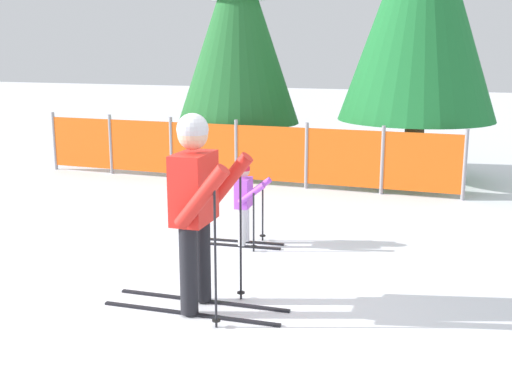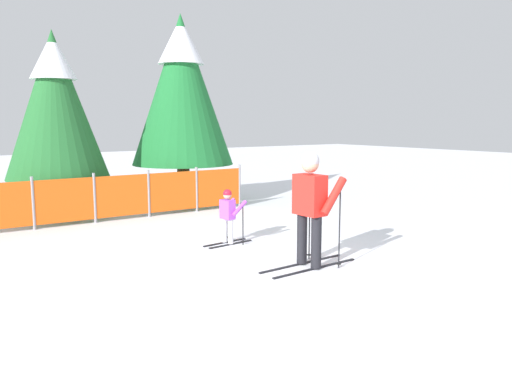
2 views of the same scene
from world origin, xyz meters
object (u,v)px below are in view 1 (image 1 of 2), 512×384
(skier_adult, at_px, (196,196))
(skier_child, at_px, (245,198))
(safety_fence, at_px, (236,152))
(conifer_far, at_px, (238,29))

(skier_adult, bearing_deg, skier_child, 95.68)
(safety_fence, bearing_deg, skier_child, -67.12)
(skier_child, bearing_deg, skier_adult, -87.34)
(conifer_far, bearing_deg, skier_adult, -72.04)
(skier_adult, bearing_deg, safety_fence, 105.30)
(safety_fence, distance_m, conifer_far, 2.38)
(skier_child, bearing_deg, safety_fence, 107.51)
(skier_adult, relative_size, skier_child, 1.75)
(safety_fence, relative_size, conifer_far, 1.78)
(skier_adult, relative_size, safety_fence, 0.23)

